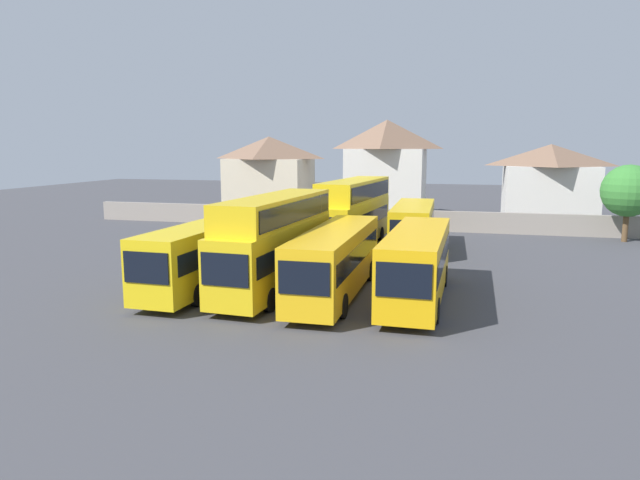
{
  "coord_description": "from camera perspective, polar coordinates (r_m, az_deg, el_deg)",
  "views": [
    {
      "loc": [
        7.75,
        -26.89,
        7.35
      ],
      "look_at": [
        0.0,
        3.0,
        2.24
      ],
      "focal_mm": 31.8,
      "sensor_mm": 36.0,
      "label": 1
    }
  ],
  "objects": [
    {
      "name": "ground",
      "position": [
        46.14,
        4.68,
        0.2
      ],
      "size": [
        140.0,
        140.0,
        0.0
      ],
      "primitive_type": "plane",
      "color": "#424247"
    },
    {
      "name": "depot_boundary_wall",
      "position": [
        51.24,
        5.72,
        2.11
      ],
      "size": [
        56.0,
        0.5,
        1.8
      ],
      "primitive_type": "cube",
      "color": "gray",
      "rests_on": "ground"
    },
    {
      "name": "bus_1",
      "position": [
        30.41,
        -10.9,
        -1.02
      ],
      "size": [
        2.82,
        12.11,
        3.4
      ],
      "rotation": [
        0.0,
        0.0,
        -1.6
      ],
      "color": "yellow",
      "rests_on": "ground"
    },
    {
      "name": "bus_2",
      "position": [
        28.75,
        -4.53,
        0.17
      ],
      "size": [
        3.08,
        11.07,
        4.89
      ],
      "rotation": [
        0.0,
        0.0,
        -1.63
      ],
      "color": "gold",
      "rests_on": "ground"
    },
    {
      "name": "bus_3",
      "position": [
        27.94,
        1.6,
        -1.82
      ],
      "size": [
        2.56,
        11.64,
        3.35
      ],
      "rotation": [
        0.0,
        0.0,
        -1.56
      ],
      "color": "yellow",
      "rests_on": "ground"
    },
    {
      "name": "bus_4",
      "position": [
        27.38,
        9.75,
        -2.12
      ],
      "size": [
        2.67,
        10.79,
        3.42
      ],
      "rotation": [
        0.0,
        0.0,
        -1.58
      ],
      "color": "#EEAD10",
      "rests_on": "ground"
    },
    {
      "name": "bus_5",
      "position": [
        42.47,
        -0.91,
        2.14
      ],
      "size": [
        2.66,
        10.73,
        3.49
      ],
      "rotation": [
        0.0,
        0.0,
        -1.59
      ],
      "color": "#EFB016",
      "rests_on": "ground"
    },
    {
      "name": "bus_6",
      "position": [
        41.54,
        3.44,
        3.07
      ],
      "size": [
        3.58,
        11.87,
        4.95
      ],
      "rotation": [
        0.0,
        0.0,
        -1.66
      ],
      "color": "yellow",
      "rests_on": "ground"
    },
    {
      "name": "bus_7",
      "position": [
        40.79,
        9.35,
        1.57
      ],
      "size": [
        2.88,
        10.29,
        3.29
      ],
      "rotation": [
        0.0,
        0.0,
        -1.54
      ],
      "color": "yellow",
      "rests_on": "ground"
    },
    {
      "name": "house_terrace_left",
      "position": [
        63.59,
        -5.12,
        6.61
      ],
      "size": [
        9.03,
        7.3,
        8.44
      ],
      "color": "beige",
      "rests_on": "ground"
    },
    {
      "name": "house_terrace_centre",
      "position": [
        59.0,
        6.69,
        7.16
      ],
      "size": [
        8.1,
        6.85,
        10.04
      ],
      "color": "silver",
      "rests_on": "ground"
    },
    {
      "name": "house_terrace_right",
      "position": [
        58.95,
        22.06,
        5.32
      ],
      "size": [
        8.66,
        7.2,
        7.58
      ],
      "color": "silver",
      "rests_on": "ground"
    },
    {
      "name": "tree_left_of_lot",
      "position": [
        49.85,
        28.63,
        4.35
      ],
      "size": [
        4.03,
        4.03,
        6.0
      ],
      "color": "brown",
      "rests_on": "ground"
    }
  ]
}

